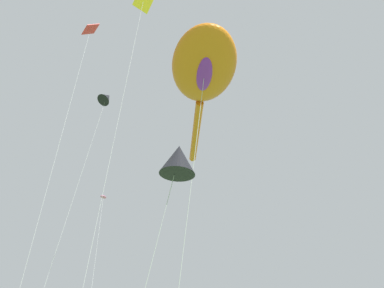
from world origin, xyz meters
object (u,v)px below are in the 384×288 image
big_show_kite (203,72)px  small_kite_stunt_black (178,160)px  small_kite_delta_white (103,202)px  small_kite_box_yellow (88,39)px  small_kite_tiny_distant (141,12)px  small_kite_triangle_green (106,98)px

big_show_kite → small_kite_stunt_black: bearing=-22.5°
small_kite_delta_white → small_kite_box_yellow: small_kite_box_yellow is taller
small_kite_tiny_distant → small_kite_delta_white: (8.54, 14.33, -6.08)m
small_kite_tiny_distant → small_kite_triangle_green: size_ratio=1.19×
big_show_kite → small_kite_tiny_distant: 7.76m
small_kite_triangle_green → big_show_kite: bearing=1.1°
small_kite_stunt_black → small_kite_delta_white: bearing=-102.6°
big_show_kite → small_kite_box_yellow: size_ratio=0.63×
small_kite_tiny_distant → small_kite_delta_white: bearing=-20.2°
small_kite_box_yellow → small_kite_stunt_black: bearing=103.7°
small_kite_delta_white → small_kite_triangle_green: small_kite_triangle_green is taller
big_show_kite → small_kite_delta_white: bearing=-155.4°
big_show_kite → small_kite_box_yellow: bearing=-117.4°
small_kite_delta_white → small_kite_tiny_distant: bearing=48.4°
big_show_kite → small_kite_triangle_green: bearing=-135.7°
small_kite_tiny_distant → small_kite_box_yellow: small_kite_box_yellow is taller
small_kite_tiny_distant → small_kite_box_yellow: size_ratio=0.96×
big_show_kite → small_kite_stunt_black: 7.58m
small_kite_tiny_distant → small_kite_box_yellow: 5.11m
big_show_kite → small_kite_box_yellow: (-2.66, 8.52, 7.42)m
small_kite_delta_white → small_kite_stunt_black: bearing=52.5°
small_kite_tiny_distant → small_kite_box_yellow: (-0.84, 4.99, 0.76)m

